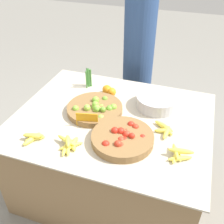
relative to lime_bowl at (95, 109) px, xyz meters
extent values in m
plane|color=gray|center=(0.14, -0.03, -0.76)|extent=(12.00, 12.00, 0.00)
cube|color=olive|center=(0.14, -0.03, -0.40)|extent=(1.38, 1.13, 0.72)
cube|color=#BCB29E|center=(0.14, -0.03, -0.03)|extent=(1.44, 1.18, 0.01)
cylinder|color=olive|center=(-0.01, 0.00, 0.00)|extent=(0.42, 0.42, 0.05)
sphere|color=#7AB238|center=(-0.03, 0.07, 0.03)|extent=(0.06, 0.06, 0.06)
sphere|color=#89BC42|center=(0.00, 0.00, 0.00)|extent=(0.04, 0.04, 0.04)
sphere|color=#89BC42|center=(0.00, -0.01, 0.02)|extent=(0.05, 0.05, 0.05)
sphere|color=#6BA333|center=(0.00, 0.03, 0.01)|extent=(0.04, 0.04, 0.04)
sphere|color=#7AB238|center=(0.13, 0.03, 0.02)|extent=(0.05, 0.05, 0.05)
sphere|color=#7AB238|center=(0.02, -0.04, 0.02)|extent=(0.05, 0.05, 0.05)
sphere|color=#89BC42|center=(-0.04, -0.05, 0.03)|extent=(0.05, 0.05, 0.05)
sphere|color=#7AB238|center=(0.00, 0.00, 0.04)|extent=(0.05, 0.05, 0.05)
sphere|color=#6BA333|center=(0.11, 0.01, 0.02)|extent=(0.05, 0.05, 0.05)
sphere|color=#7AB238|center=(-0.13, -0.08, 0.02)|extent=(0.05, 0.05, 0.05)
sphere|color=#6BA333|center=(0.03, -0.05, 0.03)|extent=(0.04, 0.04, 0.04)
sphere|color=#89BC42|center=(0.08, -0.10, 0.00)|extent=(0.05, 0.05, 0.05)
sphere|color=#89BC42|center=(0.04, 0.04, 0.00)|extent=(0.05, 0.05, 0.05)
sphere|color=#89BC42|center=(0.02, -0.03, 0.03)|extent=(0.05, 0.05, 0.05)
sphere|color=#6BA333|center=(0.03, 0.13, 0.02)|extent=(0.04, 0.04, 0.04)
sphere|color=#6BA333|center=(0.08, -0.04, 0.03)|extent=(0.04, 0.04, 0.04)
cylinder|color=olive|center=(0.30, -0.26, 0.00)|extent=(0.41, 0.41, 0.06)
sphere|color=red|center=(0.32, -0.28, 0.01)|extent=(0.05, 0.05, 0.05)
sphere|color=red|center=(0.22, -0.37, 0.02)|extent=(0.05, 0.05, 0.05)
sphere|color=red|center=(0.18, -0.18, 0.00)|extent=(0.04, 0.04, 0.04)
sphere|color=red|center=(0.29, -0.35, 0.03)|extent=(0.05, 0.05, 0.05)
sphere|color=red|center=(0.30, -0.28, 0.00)|extent=(0.04, 0.04, 0.04)
sphere|color=red|center=(0.31, -0.35, 0.02)|extent=(0.05, 0.05, 0.05)
sphere|color=red|center=(0.30, -0.19, 0.01)|extent=(0.04, 0.04, 0.04)
sphere|color=red|center=(0.31, -0.29, -0.01)|extent=(0.04, 0.04, 0.04)
sphere|color=red|center=(0.28, -0.25, 0.00)|extent=(0.04, 0.04, 0.04)
sphere|color=red|center=(0.32, -0.24, 0.03)|extent=(0.05, 0.05, 0.05)
sphere|color=red|center=(0.36, -0.26, 0.04)|extent=(0.04, 0.04, 0.04)
sphere|color=red|center=(0.30, -0.29, 0.01)|extent=(0.05, 0.05, 0.05)
sphere|color=red|center=(0.32, -0.13, 0.02)|extent=(0.04, 0.04, 0.04)
sphere|color=red|center=(0.42, -0.22, 0.01)|extent=(0.04, 0.04, 0.04)
sphere|color=red|center=(0.35, -0.14, 0.02)|extent=(0.05, 0.05, 0.05)
sphere|color=red|center=(0.32, -0.13, 0.02)|extent=(0.05, 0.05, 0.05)
sphere|color=red|center=(0.31, -0.25, 0.01)|extent=(0.05, 0.05, 0.05)
sphere|color=red|center=(0.24, -0.24, 0.03)|extent=(0.05, 0.05, 0.05)
sphere|color=red|center=(0.27, -0.23, 0.03)|extent=(0.05, 0.05, 0.05)
sphere|color=orange|center=(-0.01, 0.28, 0.01)|extent=(0.08, 0.08, 0.08)
sphere|color=orange|center=(0.04, 0.26, 0.01)|extent=(0.07, 0.07, 0.07)
sphere|color=orange|center=(-0.01, 0.27, 0.00)|extent=(0.06, 0.06, 0.06)
sphere|color=orange|center=(0.00, 0.27, 0.01)|extent=(0.07, 0.07, 0.07)
cylinder|color=#B7B7BF|center=(0.43, 0.22, 0.02)|extent=(0.32, 0.32, 0.10)
cube|color=orange|center=(0.01, -0.18, 0.03)|extent=(0.15, 0.04, 0.11)
cylinder|color=#428438|center=(-0.19, 0.35, 0.05)|extent=(0.01, 0.01, 0.16)
cylinder|color=#428438|center=(-0.21, 0.36, 0.05)|extent=(0.01, 0.01, 0.16)
cylinder|color=#428438|center=(-0.22, 0.36, 0.05)|extent=(0.01, 0.01, 0.16)
cylinder|color=#428438|center=(-0.20, 0.33, 0.05)|extent=(0.01, 0.01, 0.16)
cylinder|color=#428438|center=(-0.18, 0.35, 0.05)|extent=(0.01, 0.01, 0.16)
cylinder|color=#428438|center=(-0.21, 0.31, 0.05)|extent=(0.01, 0.01, 0.16)
cylinder|color=#428438|center=(-0.22, 0.36, 0.05)|extent=(0.01, 0.01, 0.16)
ellipsoid|color=#EFDB4C|center=(0.53, -0.08, -0.01)|extent=(0.12, 0.06, 0.03)
ellipsoid|color=#EFDB4C|center=(0.53, -0.03, -0.01)|extent=(0.15, 0.11, 0.04)
ellipsoid|color=#EFDB4C|center=(0.55, -0.05, -0.01)|extent=(0.12, 0.13, 0.03)
ellipsoid|color=#EFDB4C|center=(0.56, -0.09, -0.01)|extent=(0.05, 0.15, 0.03)
ellipsoid|color=#EFDB4C|center=(0.00, -0.41, -0.01)|extent=(0.11, 0.11, 0.03)
ellipsoid|color=#EFDB4C|center=(-0.02, -0.45, -0.01)|extent=(0.06, 0.14, 0.03)
ellipsoid|color=#EFDB4C|center=(0.00, -0.39, -0.01)|extent=(0.04, 0.12, 0.03)
ellipsoid|color=#EFDB4C|center=(-0.01, -0.44, -0.01)|extent=(0.09, 0.14, 0.03)
ellipsoid|color=#EFDB4C|center=(0.00, -0.42, -0.01)|extent=(0.14, 0.13, 0.03)
ellipsoid|color=#EFDB4C|center=(-0.04, -0.40, 0.01)|extent=(0.16, 0.08, 0.03)
ellipsoid|color=#EFDB4C|center=(-0.02, -0.41, 0.02)|extent=(0.08, 0.11, 0.03)
ellipsoid|color=#EFDB4C|center=(-0.26, -0.43, -0.02)|extent=(0.12, 0.10, 0.03)
ellipsoid|color=#EFDB4C|center=(-0.27, -0.44, -0.01)|extent=(0.07, 0.15, 0.03)
ellipsoid|color=#EFDB4C|center=(-0.27, -0.42, -0.01)|extent=(0.12, 0.04, 0.03)
ellipsoid|color=#EFDB4C|center=(-0.26, -0.43, 0.01)|extent=(0.14, 0.07, 0.03)
ellipsoid|color=#EFDB4C|center=(-0.27, -0.44, 0.01)|extent=(0.12, 0.04, 0.03)
ellipsoid|color=#EFDB4C|center=(0.65, -0.29, -0.01)|extent=(0.05, 0.14, 0.03)
ellipsoid|color=#EFDB4C|center=(0.66, -0.27, -0.01)|extent=(0.08, 0.14, 0.03)
ellipsoid|color=#EFDB4C|center=(0.68, -0.31, -0.01)|extent=(0.15, 0.10, 0.03)
ellipsoid|color=#EFDB4C|center=(0.64, -0.27, 0.01)|extent=(0.07, 0.14, 0.03)
ellipsoid|color=#EFDB4C|center=(0.67, -0.27, 0.02)|extent=(0.16, 0.06, 0.03)
cylinder|color=navy|center=(0.10, 0.92, -0.04)|extent=(0.31, 0.31, 1.45)
camera|label=1|loc=(0.65, -1.50, 1.14)|focal=42.00mm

